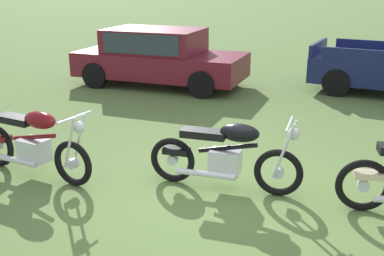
{
  "coord_description": "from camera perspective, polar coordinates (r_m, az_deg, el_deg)",
  "views": [
    {
      "loc": [
        1.56,
        -5.47,
        2.77
      ],
      "look_at": [
        -0.64,
        1.1,
        0.51
      ],
      "focal_mm": 44.93,
      "sensor_mm": 36.0,
      "label": 1
    }
  ],
  "objects": [
    {
      "name": "motorcycle_black",
      "position": [
        6.33,
        4.02,
        -3.25
      ],
      "size": [
        2.08,
        0.64,
        1.02
      ],
      "rotation": [
        0.0,
        0.0,
        0.01
      ],
      "color": "black",
      "rests_on": "ground"
    },
    {
      "name": "ground_plane",
      "position": [
        6.32,
        2.35,
        -7.94
      ],
      "size": [
        120.0,
        120.0,
        0.0
      ],
      "primitive_type": "plane",
      "color": "#567038"
    },
    {
      "name": "car_burgundy",
      "position": [
        12.26,
        -4.07,
        8.72
      ],
      "size": [
        4.3,
        2.0,
        1.43
      ],
      "rotation": [
        0.0,
        0.0,
        -0.04
      ],
      "color": "maroon",
      "rests_on": "ground"
    },
    {
      "name": "motorcycle_maroon",
      "position": [
        7.08,
        -18.33,
        -1.72
      ],
      "size": [
        2.08,
        0.71,
        1.02
      ],
      "rotation": [
        0.0,
        0.0,
        -0.18
      ],
      "color": "black",
      "rests_on": "ground"
    }
  ]
}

